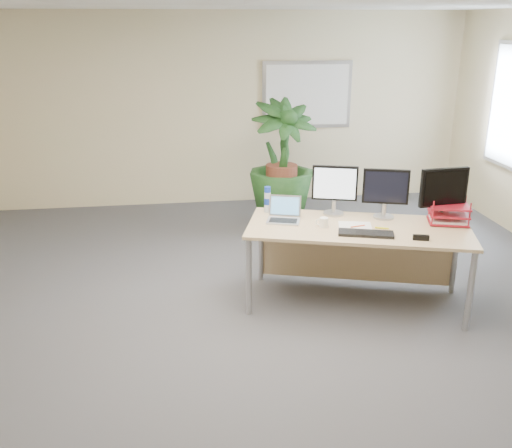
{
  "coord_description": "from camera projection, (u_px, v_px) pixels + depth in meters",
  "views": [
    {
      "loc": [
        -0.72,
        -4.17,
        2.54
      ],
      "look_at": [
        -0.06,
        0.35,
        0.92
      ],
      "focal_mm": 40.0,
      "sensor_mm": 36.0,
      "label": 1
    }
  ],
  "objects": [
    {
      "name": "water_bottle",
      "position": [
        267.0,
        200.0,
        5.57
      ],
      "size": [
        0.07,
        0.07,
        0.26
      ],
      "color": "silver",
      "rests_on": "desk"
    },
    {
      "name": "orange_pen",
      "position": [
        358.0,
        226.0,
        5.17
      ],
      "size": [
        0.14,
        0.04,
        0.01
      ],
      "primitive_type": "cylinder",
      "rotation": [
        0.0,
        1.57,
        0.23
      ],
      "color": "#DE4618",
      "rests_on": "spiral_notebook"
    },
    {
      "name": "monitor_right",
      "position": [
        386.0,
        190.0,
        5.35
      ],
      "size": [
        0.42,
        0.19,
        0.48
      ],
      "color": "#A8A8AC",
      "rests_on": "desk"
    },
    {
      "name": "desk",
      "position": [
        357.0,
        239.0,
        5.37
      ],
      "size": [
        2.18,
        1.41,
        0.77
      ],
      "color": "tan",
      "rests_on": "floor"
    },
    {
      "name": "floor_plant",
      "position": [
        282.0,
        172.0,
        7.22
      ],
      "size": [
        1.03,
        1.03,
        1.5
      ],
      "primitive_type": "imported",
      "rotation": [
        0.0,
        0.0,
        0.26
      ],
      "color": "#143815",
      "rests_on": "floor"
    },
    {
      "name": "monitor_left",
      "position": [
        335.0,
        187.0,
        5.45
      ],
      "size": [
        0.43,
        0.2,
        0.48
      ],
      "color": "#A8A8AC",
      "rests_on": "desk"
    },
    {
      "name": "whiteboard",
      "position": [
        307.0,
        95.0,
        8.18
      ],
      "size": [
        1.3,
        0.04,
        0.95
      ],
      "color": "#B9B8BD",
      "rests_on": "back_wall"
    },
    {
      "name": "letter_tray",
      "position": [
        448.0,
        215.0,
        5.28
      ],
      "size": [
        0.42,
        0.36,
        0.17
      ],
      "color": "maroon",
      "rests_on": "desk"
    },
    {
      "name": "monitor_dark",
      "position": [
        443.0,
        192.0,
        5.23
      ],
      "size": [
        0.47,
        0.21,
        0.52
      ],
      "color": "#A8A8AC",
      "rests_on": "desk"
    },
    {
      "name": "stapler",
      "position": [
        421.0,
        238.0,
        4.88
      ],
      "size": [
        0.14,
        0.08,
        0.05
      ],
      "primitive_type": "cube",
      "rotation": [
        0.0,
        0.0,
        -0.3
      ],
      "color": "black",
      "rests_on": "desk"
    },
    {
      "name": "yellow_highlighter",
      "position": [
        382.0,
        228.0,
        5.15
      ],
      "size": [
        0.12,
        0.07,
        0.02
      ],
      "primitive_type": "cylinder",
      "rotation": [
        0.0,
        1.57,
        -0.41
      ],
      "color": "yellow",
      "rests_on": "desk"
    },
    {
      "name": "floor",
      "position": [
        269.0,
        339.0,
        4.84
      ],
      "size": [
        8.0,
        8.0,
        0.0
      ],
      "primitive_type": "plane",
      "color": "#494A4F",
      "rests_on": "ground"
    },
    {
      "name": "coffee_mug",
      "position": [
        323.0,
        222.0,
        5.19
      ],
      "size": [
        0.11,
        0.08,
        0.09
      ],
      "color": "white",
      "rests_on": "desk"
    },
    {
      "name": "spiral_notebook",
      "position": [
        355.0,
        226.0,
        5.21
      ],
      "size": [
        0.34,
        0.28,
        0.01
      ],
      "primitive_type": "cube",
      "rotation": [
        0.0,
        0.0,
        -0.23
      ],
      "color": "white",
      "rests_on": "desk"
    },
    {
      "name": "laptop",
      "position": [
        284.0,
        214.0,
        5.37
      ],
      "size": [
        0.37,
        0.34,
        0.22
      ],
      "color": "#B5B5BA",
      "rests_on": "desk"
    },
    {
      "name": "keyboard",
      "position": [
        366.0,
        233.0,
        5.01
      ],
      "size": [
        0.51,
        0.29,
        0.03
      ],
      "primitive_type": "cube",
      "rotation": [
        0.0,
        0.0,
        -0.3
      ],
      "color": "black",
      "rests_on": "desk"
    },
    {
      "name": "back_wall",
      "position": [
        224.0,
        110.0,
        8.11
      ],
      "size": [
        7.0,
        0.04,
        2.7
      ],
      "primitive_type": "cube",
      "color": "beige",
      "rests_on": "floor"
    }
  ]
}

